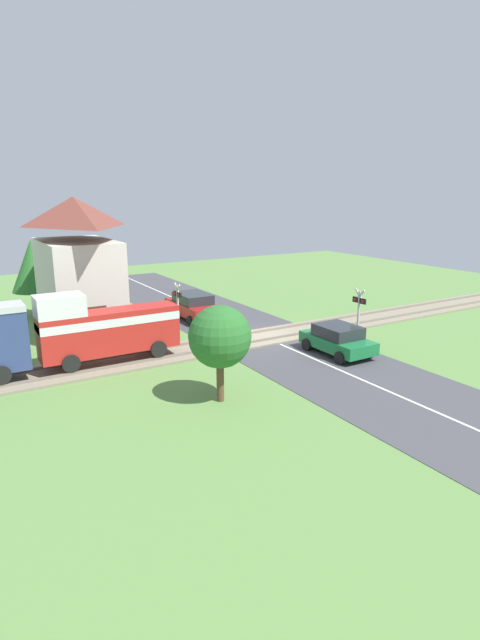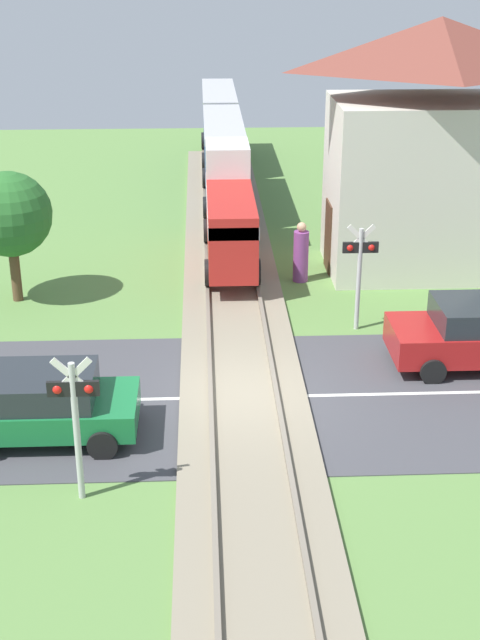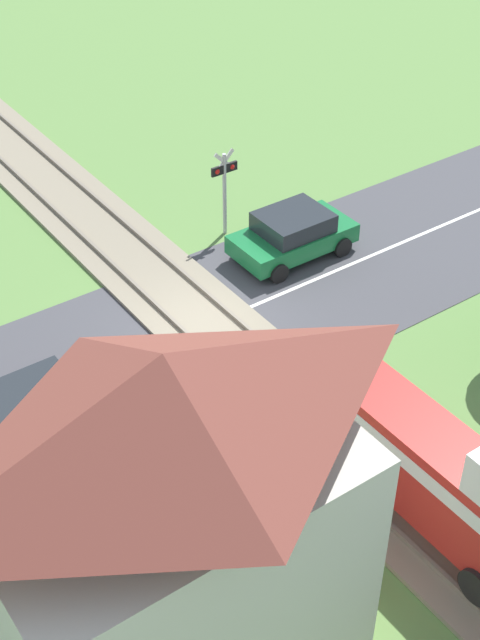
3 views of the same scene
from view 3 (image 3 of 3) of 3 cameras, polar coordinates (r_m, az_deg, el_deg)
name	(u,v)px [view 3 (image 3 of 3)]	position (r m, az deg, el deg)	size (l,w,h in m)	color
ground_plane	(206,326)	(24.01, -2.16, -0.41)	(60.00, 60.00, 0.00)	#5B8442
road_surface	(206,326)	(24.00, -2.16, -0.39)	(48.00, 6.40, 0.02)	#424247
track_bed	(206,324)	(23.97, -2.17, -0.28)	(2.80, 48.00, 0.24)	gray
car_near_crossing	(293,234)	(26.49, 3.40, 5.54)	(3.68, 1.99, 1.42)	#197038
car_far_side	(25,422)	(20.60, -13.60, -6.34)	(4.53, 2.04, 1.58)	#A81919
crossing_signal_west_approach	(224,181)	(26.99, -1.00, 8.90)	(0.90, 0.18, 2.82)	#B7B7B7
crossing_signal_east_approach	(177,396)	(19.22, -4.03, -4.84)	(0.90, 0.18, 2.82)	#B7B7B7
station_building	(175,540)	(14.32, -4.15, -13.84)	(6.25, 3.82, 7.35)	beige
pedestrian_by_station	(319,509)	(18.37, 5.06, -11.98)	(0.44, 0.44, 1.79)	#7F3D84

